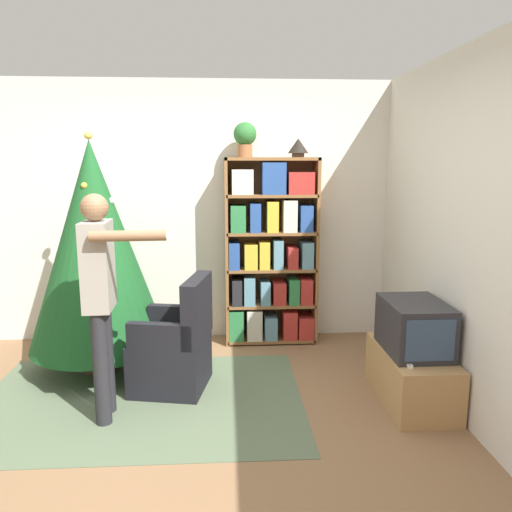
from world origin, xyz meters
The scene contains 14 objects.
ground_plane centered at (0.00, 0.00, 0.00)m, with size 14.00×14.00×0.00m, color #846042.
wall_back centered at (0.00, 1.97, 1.30)m, with size 8.00×0.10×2.60m.
wall_right centered at (2.00, 0.00, 1.30)m, with size 0.10×8.00×2.60m.
area_rug centered at (-0.36, 0.47, 0.00)m, with size 2.47×1.68×0.01m.
bookshelf centered at (0.75, 1.73, 0.90)m, with size 0.91×0.32×1.85m.
tv_stand centered at (1.70, 0.35, 0.20)m, with size 0.46×0.88×0.40m.
television centered at (1.70, 0.35, 0.60)m, with size 0.42×0.59×0.38m.
game_remote centered at (1.56, 0.09, 0.42)m, with size 0.04×0.12×0.02m.
christmas_tree centered at (-0.81, 1.13, 1.10)m, with size 1.18×1.18×2.06m.
armchair centered at (-0.11, 0.69, 0.32)m, with size 0.66×0.66×0.92m.
standing_person centered at (-0.56, 0.24, 0.95)m, with size 0.64×0.47×1.60m.
potted_plant centered at (0.49, 1.74, 2.04)m, with size 0.22×0.22×0.33m.
table_lamp centered at (1.00, 1.74, 1.95)m, with size 0.20×0.20×0.18m.
book_pile_near_tree centered at (-0.33, 0.81, 0.04)m, with size 0.23×0.20×0.08m.
Camera 1 is at (0.30, -3.13, 1.80)m, focal length 35.00 mm.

